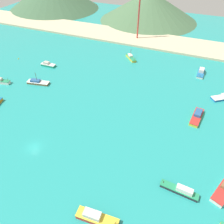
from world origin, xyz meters
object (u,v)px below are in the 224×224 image
at_px(fishing_boat_2, 223,97).
at_px(fishing_boat_7, 38,82).
at_px(fishing_boat_5, 197,116).
at_px(buoy_0, 18,59).
at_px(fishing_boat_11, 131,57).
at_px(fishing_boat_10, 201,72).
at_px(fishing_boat_0, 181,190).
at_px(fishing_boat_6, 48,65).
at_px(radio_tower, 139,11).
at_px(fishing_boat_4, 1,81).
at_px(fishing_boat_1, 96,218).

height_order(fishing_boat_2, fishing_boat_7, fishing_boat_7).
distance_m(fishing_boat_5, buoy_0, 95.35).
bearing_deg(fishing_boat_11, fishing_boat_10, -3.40).
bearing_deg(fishing_boat_2, buoy_0, -177.41).
distance_m(fishing_boat_0, fishing_boat_6, 87.22).
xyz_separation_m(fishing_boat_6, fishing_boat_7, (5.57, -15.71, -0.08)).
distance_m(fishing_boat_6, radio_tower, 61.77).
distance_m(fishing_boat_6, fishing_boat_10, 76.10).
bearing_deg(fishing_boat_5, fishing_boat_0, -90.62).
relative_size(fishing_boat_0, fishing_boat_7, 0.99).
bearing_deg(fishing_boat_5, fishing_boat_11, 136.86).
height_order(fishing_boat_0, fishing_boat_6, fishing_boat_0).
xyz_separation_m(fishing_boat_4, fishing_boat_7, (15.58, 6.20, -0.26)).
xyz_separation_m(fishing_boat_1, buoy_0, (-76.73, 60.69, -0.87)).
xyz_separation_m(fishing_boat_6, radio_tower, (31.11, 50.84, 16.23)).
height_order(fishing_boat_0, fishing_boat_4, fishing_boat_4).
bearing_deg(fishing_boat_5, fishing_boat_4, -173.42).
relative_size(fishing_boat_1, fishing_boat_10, 1.17).
bearing_deg(fishing_boat_0, fishing_boat_5, 89.38).
height_order(fishing_boat_4, radio_tower, radio_tower).
bearing_deg(radio_tower, fishing_boat_1, -76.81).
distance_m(fishing_boat_5, fishing_boat_10, 34.18).
relative_size(buoy_0, radio_tower, 0.02).
bearing_deg(fishing_boat_1, fishing_boat_10, 79.27).
xyz_separation_m(fishing_boat_1, fishing_boat_11, (-20.89, 84.69, -0.18)).
xyz_separation_m(fishing_boat_0, buoy_0, (-94.20, 45.26, -0.79)).
bearing_deg(fishing_boat_4, fishing_boat_5, 6.58).
bearing_deg(radio_tower, fishing_boat_6, -121.46).
xyz_separation_m(fishing_boat_0, fishing_boat_6, (-74.67, 45.07, -0.10)).
distance_m(fishing_boat_4, fishing_boat_7, 16.77).
relative_size(fishing_boat_2, fishing_boat_6, 1.20).
distance_m(fishing_boat_0, fishing_boat_5, 32.98).
xyz_separation_m(fishing_boat_4, fishing_boat_10, (82.86, 43.93, -0.05)).
distance_m(fishing_boat_4, radio_tower, 85.09).
distance_m(fishing_boat_0, fishing_boat_7, 75.08).
bearing_deg(fishing_boat_10, fishing_boat_11, 176.60).
distance_m(fishing_boat_7, fishing_boat_11, 50.37).
bearing_deg(fishing_boat_6, fishing_boat_4, -114.57).
distance_m(fishing_boat_2, fishing_boat_10, 20.17).
xyz_separation_m(fishing_boat_5, radio_tower, (-43.93, 62.93, 16.16)).
relative_size(fishing_boat_4, fishing_boat_5, 0.77).
relative_size(fishing_boat_4, fishing_boat_7, 0.80).
xyz_separation_m(fishing_boat_0, fishing_boat_10, (-1.83, 67.10, 0.03)).
height_order(fishing_boat_2, fishing_boat_4, fishing_boat_4).
height_order(fishing_boat_2, buoy_0, fishing_boat_2).
bearing_deg(fishing_boat_2, fishing_boat_7, -165.20).
relative_size(fishing_boat_7, fishing_boat_11, 1.26).
height_order(fishing_boat_1, fishing_boat_5, fishing_boat_1).
relative_size(fishing_boat_2, fishing_boat_10, 1.01).
distance_m(fishing_boat_4, fishing_boat_11, 65.36).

